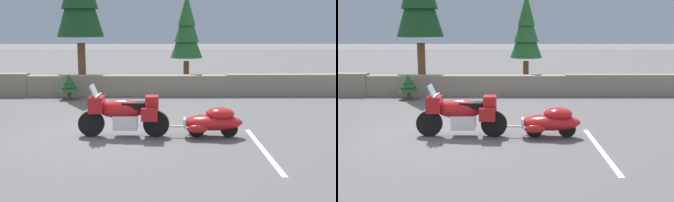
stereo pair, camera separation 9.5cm
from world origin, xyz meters
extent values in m
plane|color=#4C4C4F|center=(0.00, 0.00, 0.00)|extent=(80.00, 80.00, 0.00)
cube|color=slate|center=(0.00, 6.08, 0.41)|extent=(8.00, 0.59, 0.81)
cube|color=slate|center=(8.00, 6.07, 0.43)|extent=(8.00, 0.52, 0.85)
cube|color=#8C9EB7|center=(0.00, 96.08, 8.00)|extent=(240.00, 80.00, 16.00)
cylinder|color=black|center=(-0.35, -0.32, 0.33)|extent=(0.66, 0.16, 0.66)
cylinder|color=black|center=(1.30, -0.37, 0.33)|extent=(0.66, 0.16, 0.66)
cube|color=silver|center=(0.52, -0.35, 0.38)|extent=(0.61, 0.46, 0.36)
ellipsoid|color=maroon|center=(0.42, -0.35, 0.71)|extent=(1.21, 0.48, 0.48)
cube|color=maroon|center=(-0.20, -0.33, 0.83)|extent=(0.38, 0.53, 0.40)
cube|color=#9EB7C6|center=(-0.25, -0.33, 1.16)|extent=(0.20, 0.45, 0.34)
cube|color=black|center=(0.72, -0.36, 0.81)|extent=(0.57, 0.38, 0.16)
cube|color=maroon|center=(1.20, -0.37, 0.91)|extent=(0.33, 0.41, 0.28)
cube|color=maroon|center=(1.14, -0.67, 0.63)|extent=(0.40, 0.17, 0.32)
cube|color=maroon|center=(1.16, -0.07, 0.63)|extent=(0.40, 0.17, 0.32)
cylinder|color=silver|center=(-0.15, -0.33, 1.06)|extent=(0.06, 0.70, 0.04)
cylinder|color=silver|center=(-0.30, -0.33, 0.58)|extent=(0.26, 0.08, 0.54)
cylinder|color=black|center=(2.32, -0.41, 0.22)|extent=(0.44, 0.11, 0.44)
cylinder|color=black|center=(3.14, -0.43, 0.22)|extent=(0.44, 0.11, 0.44)
ellipsoid|color=maroon|center=(2.73, -0.42, 0.38)|extent=(1.52, 0.73, 0.40)
ellipsoid|color=maroon|center=(2.91, -0.42, 0.60)|extent=(0.74, 0.58, 0.32)
cube|color=silver|center=(2.02, -0.40, 0.36)|extent=(0.07, 0.32, 0.24)
ellipsoid|color=maroon|center=(2.31, -0.73, 0.28)|extent=(0.52, 0.16, 0.20)
ellipsoid|color=maroon|center=(2.33, -0.09, 0.28)|extent=(0.52, 0.16, 0.20)
cylinder|color=silver|center=(1.63, -0.38, 0.27)|extent=(0.70, 0.07, 0.05)
cylinder|color=brown|center=(-2.10, 7.55, 1.03)|extent=(0.34, 0.34, 2.05)
cylinder|color=brown|center=(2.50, 7.99, 0.61)|extent=(0.25, 0.25, 1.22)
cone|color=#1E5128|center=(2.50, 7.99, 2.35)|extent=(1.43, 1.43, 1.93)
cone|color=#1E5128|center=(2.50, 7.99, 2.93)|extent=(1.11, 1.11, 1.69)
cone|color=#1E5128|center=(2.50, 7.99, 3.51)|extent=(0.79, 0.79, 1.45)
cylinder|color=brown|center=(-2.15, 5.11, 0.14)|extent=(0.15, 0.15, 0.28)
cone|color=#194723|center=(-2.15, 5.11, 0.53)|extent=(0.76, 0.76, 0.44)
cone|color=#194723|center=(-2.15, 5.11, 0.67)|extent=(0.59, 0.59, 0.38)
cone|color=#194723|center=(-2.15, 5.11, 0.80)|extent=(0.42, 0.42, 0.33)
cube|color=silver|center=(3.76, -1.50, 0.00)|extent=(0.12, 3.60, 0.01)
camera|label=1|loc=(1.51, -10.60, 2.77)|focal=44.32mm
camera|label=2|loc=(1.60, -10.60, 2.77)|focal=44.32mm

